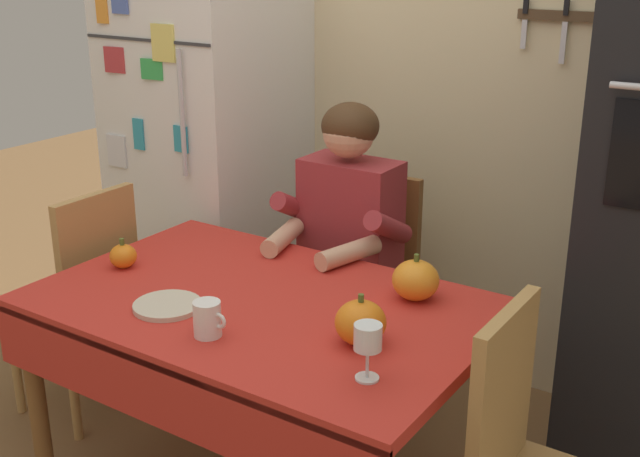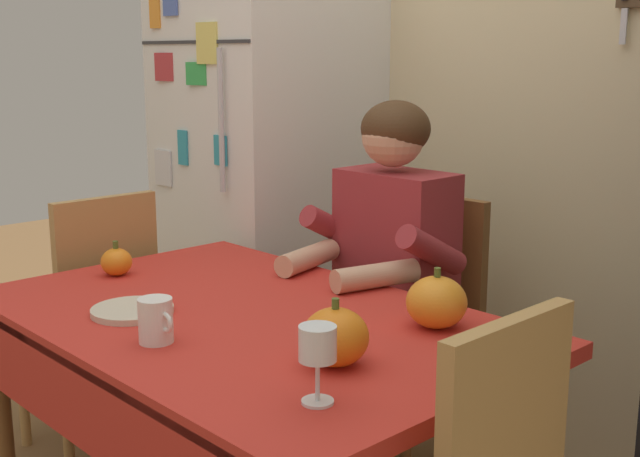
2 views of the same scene
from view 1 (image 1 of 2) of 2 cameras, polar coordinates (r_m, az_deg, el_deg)
name	(u,v)px [view 1 (image 1 of 2)]	position (r m, az deg, el deg)	size (l,w,h in m)	color
back_wall_assembly	(457,69)	(3.35, 9.70, 11.15)	(3.70, 0.13, 2.60)	beige
refrigerator	(209,151)	(3.63, -7.88, 5.47)	(0.68, 0.71, 1.80)	white
dining_table	(258,327)	(2.50, -4.45, -7.00)	(1.40, 0.90, 0.74)	brown
chair_behind_person	(365,280)	(3.20, 3.24, -3.70)	(0.40, 0.40, 0.93)	brown
seated_person	(340,241)	(2.97, 1.47, -0.89)	(0.47, 0.55, 1.25)	#38384C
chair_left_side	(85,295)	(3.20, -16.40, -4.54)	(0.40, 0.40, 0.93)	tan
coffee_mug	(208,319)	(2.26, -8.00, -6.39)	(0.11, 0.08, 0.10)	white
wine_glass	(368,340)	(2.00, 3.43, -7.93)	(0.07, 0.07, 0.15)	white
pumpkin_large	(416,280)	(2.48, 6.83, -3.66)	(0.15, 0.15, 0.15)	orange
pumpkin_medium	(361,322)	(2.20, 2.90, -6.70)	(0.14, 0.14, 0.15)	orange
pumpkin_small	(123,256)	(2.79, -13.84, -1.91)	(0.09, 0.09, 0.10)	orange
serving_tray	(167,306)	(2.46, -10.81, -5.42)	(0.21, 0.21, 0.02)	beige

